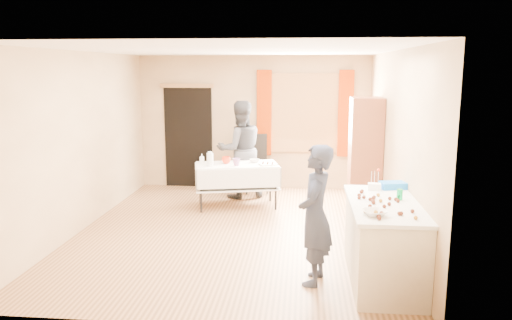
# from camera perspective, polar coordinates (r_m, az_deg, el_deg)

# --- Properties ---
(floor) EXTENTS (4.50, 5.50, 0.02)m
(floor) POSITION_cam_1_polar(r_m,az_deg,el_deg) (7.42, -2.45, -8.15)
(floor) COLOR #9E7047
(floor) RESTS_ON ground
(ceiling) EXTENTS (4.50, 5.50, 0.02)m
(ceiling) POSITION_cam_1_polar(r_m,az_deg,el_deg) (7.04, -2.62, 12.51)
(ceiling) COLOR white
(ceiling) RESTS_ON floor
(wall_back) EXTENTS (4.50, 0.02, 2.60)m
(wall_back) POSITION_cam_1_polar(r_m,az_deg,el_deg) (9.83, -0.30, 4.29)
(wall_back) COLOR tan
(wall_back) RESTS_ON floor
(wall_front) EXTENTS (4.50, 0.02, 2.60)m
(wall_front) POSITION_cam_1_polar(r_m,az_deg,el_deg) (4.44, -7.47, -3.39)
(wall_front) COLOR tan
(wall_front) RESTS_ON floor
(wall_left) EXTENTS (0.02, 5.50, 2.60)m
(wall_left) POSITION_cam_1_polar(r_m,az_deg,el_deg) (7.75, -19.33, 2.03)
(wall_left) COLOR tan
(wall_left) RESTS_ON floor
(wall_right) EXTENTS (0.02, 5.50, 2.60)m
(wall_right) POSITION_cam_1_polar(r_m,az_deg,el_deg) (7.16, 15.69, 1.58)
(wall_right) COLOR tan
(wall_right) RESTS_ON floor
(window_frame) EXTENTS (1.32, 0.06, 1.52)m
(window_frame) POSITION_cam_1_polar(r_m,az_deg,el_deg) (9.72, 5.57, 5.35)
(window_frame) COLOR olive
(window_frame) RESTS_ON wall_back
(window_pane) EXTENTS (1.20, 0.02, 1.40)m
(window_pane) POSITION_cam_1_polar(r_m,az_deg,el_deg) (9.71, 5.57, 5.34)
(window_pane) COLOR white
(window_pane) RESTS_ON wall_back
(curtain_left) EXTENTS (0.28, 0.06, 1.65)m
(curtain_left) POSITION_cam_1_polar(r_m,az_deg,el_deg) (9.70, 0.94, 5.39)
(curtain_left) COLOR #9A2B00
(curtain_left) RESTS_ON wall_back
(curtain_right) EXTENTS (0.28, 0.06, 1.65)m
(curtain_right) POSITION_cam_1_polar(r_m,az_deg,el_deg) (9.70, 10.20, 5.23)
(curtain_right) COLOR #9A2B00
(curtain_right) RESTS_ON wall_back
(doorway) EXTENTS (0.95, 0.04, 2.00)m
(doorway) POSITION_cam_1_polar(r_m,az_deg,el_deg) (10.05, -7.72, 2.60)
(doorway) COLOR black
(doorway) RESTS_ON floor
(door_lintel) EXTENTS (1.05, 0.06, 0.08)m
(door_lintel) POSITION_cam_1_polar(r_m,az_deg,el_deg) (9.93, -7.91, 8.42)
(door_lintel) COLOR olive
(door_lintel) RESTS_ON wall_back
(cabinet) EXTENTS (0.50, 0.60, 1.90)m
(cabinet) POSITION_cam_1_polar(r_m,az_deg,el_deg) (8.31, 12.35, 0.46)
(cabinet) COLOR brown
(cabinet) RESTS_ON floor
(counter) EXTENTS (0.77, 1.63, 0.91)m
(counter) POSITION_cam_1_polar(r_m,az_deg,el_deg) (5.79, 14.36, -9.09)
(counter) COLOR beige
(counter) RESTS_ON floor
(party_table) EXTENTS (1.54, 1.03, 0.75)m
(party_table) POSITION_cam_1_polar(r_m,az_deg,el_deg) (8.56, -2.18, -2.45)
(party_table) COLOR black
(party_table) RESTS_ON floor
(chair) EXTENTS (0.53, 0.53, 1.10)m
(chair) POSITION_cam_1_polar(r_m,az_deg,el_deg) (9.62, 0.01, -1.71)
(chair) COLOR black
(chair) RESTS_ON floor
(girl) EXTENTS (0.70, 0.58, 1.56)m
(girl) POSITION_cam_1_polar(r_m,az_deg,el_deg) (5.51, 6.79, -6.26)
(girl) COLOR #1F253A
(girl) RESTS_ON floor
(woman) EXTENTS (1.35, 1.29, 1.79)m
(woman) POSITION_cam_1_polar(r_m,az_deg,el_deg) (9.10, -1.82, 1.20)
(woman) COLOR black
(woman) RESTS_ON floor
(soda_can) EXTENTS (0.08, 0.08, 0.12)m
(soda_can) POSITION_cam_1_polar(r_m,az_deg,el_deg) (5.79, 16.10, -3.81)
(soda_can) COLOR #089C48
(soda_can) RESTS_ON counter
(mixing_bowl) EXTENTS (0.38, 0.38, 0.06)m
(mixing_bowl) POSITION_cam_1_polar(r_m,az_deg,el_deg) (5.13, 13.41, -5.87)
(mixing_bowl) COLOR white
(mixing_bowl) RESTS_ON counter
(foam_block) EXTENTS (0.16, 0.11, 0.08)m
(foam_block) POSITION_cam_1_polar(r_m,az_deg,el_deg) (6.18, 13.37, -2.98)
(foam_block) COLOR white
(foam_block) RESTS_ON counter
(blue_basket) EXTENTS (0.34, 0.26, 0.08)m
(blue_basket) POSITION_cam_1_polar(r_m,az_deg,el_deg) (6.31, 15.36, -2.80)
(blue_basket) COLOR blue
(blue_basket) RESTS_ON counter
(pitcher) EXTENTS (0.14, 0.14, 0.22)m
(pitcher) POSITION_cam_1_polar(r_m,az_deg,el_deg) (8.32, -5.27, 0.05)
(pitcher) COLOR silver
(pitcher) RESTS_ON party_table
(cup_red) EXTENTS (0.23, 0.23, 0.12)m
(cup_red) POSITION_cam_1_polar(r_m,az_deg,el_deg) (8.53, -3.42, -0.02)
(cup_red) COLOR red
(cup_red) RESTS_ON party_table
(cup_rainbow) EXTENTS (0.14, 0.14, 0.12)m
(cup_rainbow) POSITION_cam_1_polar(r_m,az_deg,el_deg) (8.34, -2.26, -0.22)
(cup_rainbow) COLOR red
(cup_rainbow) RESTS_ON party_table
(small_bowl) EXTENTS (0.19, 0.19, 0.05)m
(small_bowl) POSITION_cam_1_polar(r_m,az_deg,el_deg) (8.63, -0.17, -0.09)
(small_bowl) COLOR white
(small_bowl) RESTS_ON party_table
(pastry_tray) EXTENTS (0.34, 0.31, 0.02)m
(pastry_tray) POSITION_cam_1_polar(r_m,az_deg,el_deg) (8.42, 1.35, -0.48)
(pastry_tray) COLOR white
(pastry_tray) RESTS_ON party_table
(bottle) EXTENTS (0.08, 0.08, 0.15)m
(bottle) POSITION_cam_1_polar(r_m,az_deg,el_deg) (8.64, -6.21, 0.20)
(bottle) COLOR white
(bottle) RESTS_ON party_table
(cake_balls) EXTENTS (0.52, 1.13, 0.04)m
(cake_balls) POSITION_cam_1_polar(r_m,az_deg,el_deg) (5.50, 13.87, -4.89)
(cake_balls) COLOR #3F2314
(cake_balls) RESTS_ON counter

